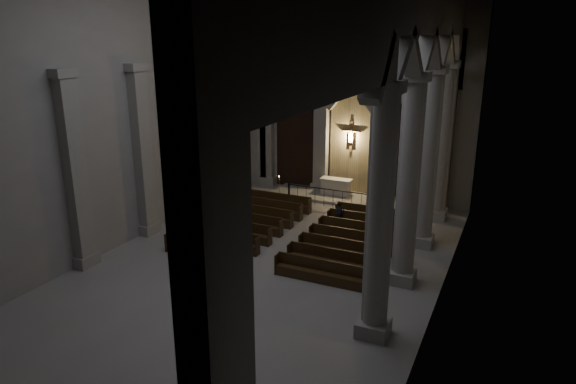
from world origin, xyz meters
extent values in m
plane|color=gray|center=(0.00, 0.00, 0.00)|extent=(24.00, 24.00, 0.00)
cube|color=gray|center=(0.00, 12.00, 6.00)|extent=(14.00, 0.10, 12.00)
cube|color=gray|center=(-7.00, 0.00, 6.00)|extent=(0.10, 24.00, 12.00)
cube|color=gray|center=(7.00, 0.00, 6.00)|extent=(0.10, 24.00, 12.00)
cube|color=gray|center=(-5.40, 11.50, 3.20)|extent=(0.80, 0.50, 6.40)
cube|color=gray|center=(-5.40, 11.50, 0.25)|extent=(1.05, 0.70, 0.50)
cube|color=gray|center=(-5.40, 11.50, 5.35)|extent=(1.00, 0.65, 0.35)
cube|color=gray|center=(-1.80, 11.50, 3.20)|extent=(0.80, 0.50, 6.40)
cube|color=gray|center=(-1.80, 11.50, 0.25)|extent=(1.05, 0.70, 0.50)
cube|color=gray|center=(-1.80, 11.50, 5.35)|extent=(1.00, 0.65, 0.35)
cube|color=gray|center=(1.80, 11.50, 3.20)|extent=(0.80, 0.50, 6.40)
cube|color=gray|center=(1.80, 11.50, 0.25)|extent=(1.05, 0.70, 0.50)
cube|color=gray|center=(1.80, 11.50, 5.35)|extent=(1.00, 0.65, 0.35)
cube|color=gray|center=(5.40, 11.50, 3.20)|extent=(0.80, 0.50, 6.40)
cube|color=gray|center=(5.40, 11.50, 0.25)|extent=(1.05, 0.70, 0.50)
cube|color=gray|center=(5.40, 11.50, 5.35)|extent=(1.00, 0.65, 0.35)
cube|color=black|center=(-3.60, 11.85, 3.50)|extent=(2.60, 0.15, 7.00)
cube|color=#998862|center=(0.00, 11.85, 3.50)|extent=(2.60, 0.15, 7.00)
cube|color=black|center=(3.60, 11.85, 3.50)|extent=(2.60, 0.15, 7.00)
cube|color=black|center=(0.00, 11.50, 8.00)|extent=(12.00, 0.50, 3.00)
cube|color=gray|center=(-6.20, 11.50, 4.50)|extent=(1.60, 0.50, 9.00)
cube|color=gray|center=(6.20, 11.50, 4.50)|extent=(1.60, 0.50, 9.00)
cube|color=gray|center=(0.00, 11.50, 10.50)|extent=(14.00, 0.50, 3.00)
plane|color=#FFD672|center=(0.00, 11.82, 3.50)|extent=(1.50, 0.00, 1.50)
cube|color=brown|center=(0.00, 11.73, 3.50)|extent=(0.13, 0.08, 1.80)
cube|color=brown|center=(0.00, 11.73, 3.85)|extent=(1.10, 0.08, 0.13)
cube|color=tan|center=(0.00, 11.67, 3.45)|extent=(0.26, 0.10, 0.60)
sphere|color=tan|center=(0.00, 11.67, 3.85)|extent=(0.17, 0.17, 0.17)
cylinder|color=tan|center=(-0.26, 11.67, 3.82)|extent=(0.45, 0.08, 0.08)
cylinder|color=tan|center=(0.26, 11.67, 3.82)|extent=(0.45, 0.08, 0.08)
cube|color=gray|center=(5.50, 9.50, 0.25)|extent=(1.00, 1.00, 0.50)
cylinder|color=gray|center=(5.50, 9.50, 4.00)|extent=(0.70, 0.70, 7.50)
cube|color=gray|center=(5.50, 9.50, 7.85)|extent=(0.95, 0.95, 0.35)
cube|color=gray|center=(5.50, 5.50, 0.25)|extent=(1.00, 1.00, 0.50)
cylinder|color=gray|center=(5.50, 5.50, 4.00)|extent=(0.70, 0.70, 7.50)
cube|color=gray|center=(5.50, 5.50, 7.85)|extent=(0.95, 0.95, 0.35)
cube|color=gray|center=(5.50, 1.50, 0.25)|extent=(1.00, 1.00, 0.50)
cylinder|color=gray|center=(5.50, 1.50, 4.00)|extent=(0.70, 0.70, 7.50)
cube|color=gray|center=(5.50, 1.50, 7.85)|extent=(0.95, 0.95, 0.35)
cube|color=gray|center=(5.50, -2.50, 0.25)|extent=(1.00, 1.00, 0.50)
cylinder|color=gray|center=(5.50, -2.50, 4.00)|extent=(0.70, 0.70, 7.50)
cube|color=gray|center=(5.50, -2.50, 7.85)|extent=(0.95, 0.95, 0.35)
cube|color=gray|center=(5.50, 11.40, 4.60)|extent=(0.55, 1.20, 9.20)
cube|color=gray|center=(5.50, -11.40, 4.60)|extent=(0.55, 1.20, 9.20)
cube|color=gray|center=(-6.75, 9.50, 0.25)|extent=(0.60, 1.00, 0.50)
cube|color=gray|center=(-6.75, 9.50, 4.00)|extent=(0.50, 0.80, 7.50)
cube|color=gray|center=(-6.75, 9.50, 7.85)|extent=(0.60, 1.00, 0.35)
cube|color=gray|center=(-6.75, 5.50, 0.25)|extent=(0.60, 1.00, 0.50)
cube|color=gray|center=(-6.75, 5.50, 4.00)|extent=(0.50, 0.80, 7.50)
cube|color=gray|center=(-6.75, 5.50, 7.85)|extent=(0.60, 1.00, 0.35)
cube|color=gray|center=(-6.75, 1.50, 0.25)|extent=(0.60, 1.00, 0.50)
cube|color=gray|center=(-6.75, 1.50, 4.00)|extent=(0.50, 0.80, 7.50)
cube|color=gray|center=(-6.75, 1.50, 7.85)|extent=(0.60, 1.00, 0.35)
cube|color=gray|center=(-6.75, -2.50, 0.25)|extent=(0.60, 1.00, 0.50)
cube|color=gray|center=(-6.75, -2.50, 4.00)|extent=(0.50, 0.80, 7.50)
cube|color=gray|center=(-6.75, -2.50, 7.85)|extent=(0.60, 1.00, 0.35)
cube|color=gray|center=(0.00, 10.60, 0.07)|extent=(8.50, 2.60, 0.15)
cube|color=beige|center=(-0.54, 10.86, 0.60)|extent=(1.71, 0.66, 0.90)
cube|color=silver|center=(-0.54, 10.86, 1.07)|extent=(1.85, 0.74, 0.04)
cube|color=black|center=(0.00, 8.85, 1.02)|extent=(5.38, 0.05, 0.05)
cube|color=black|center=(-2.69, 8.85, 0.54)|extent=(0.09, 0.09, 1.08)
cube|color=black|center=(2.69, 8.85, 0.54)|extent=(0.09, 0.09, 1.08)
cylinder|color=black|center=(-2.15, 8.85, 0.51)|extent=(0.02, 0.02, 0.99)
cylinder|color=black|center=(-1.61, 8.85, 0.51)|extent=(0.02, 0.02, 0.99)
cylinder|color=black|center=(-1.08, 8.85, 0.51)|extent=(0.02, 0.02, 0.99)
cylinder|color=black|center=(-0.54, 8.85, 0.51)|extent=(0.02, 0.02, 0.99)
cylinder|color=black|center=(0.00, 8.85, 0.51)|extent=(0.02, 0.02, 0.99)
cylinder|color=black|center=(0.54, 8.85, 0.51)|extent=(0.02, 0.02, 0.99)
cylinder|color=black|center=(1.08, 8.85, 0.51)|extent=(0.02, 0.02, 0.99)
cylinder|color=black|center=(1.61, 8.85, 0.51)|extent=(0.02, 0.02, 0.99)
cylinder|color=black|center=(2.15, 8.85, 0.51)|extent=(0.02, 0.02, 0.99)
cylinder|color=olive|center=(-3.45, 9.14, 0.02)|extent=(0.23, 0.23, 0.05)
cylinder|color=olive|center=(-3.45, 9.14, 0.57)|extent=(0.03, 0.03, 1.09)
cylinder|color=olive|center=(-3.45, 9.14, 1.12)|extent=(0.11, 0.11, 0.02)
cylinder|color=beige|center=(-3.45, 9.14, 1.22)|extent=(0.05, 0.05, 0.19)
sphere|color=#FFC259|center=(-3.45, 9.14, 1.33)|extent=(0.04, 0.04, 0.04)
cylinder|color=olive|center=(2.71, 9.36, 0.03)|extent=(0.27, 0.27, 0.06)
cylinder|color=olive|center=(2.71, 9.36, 0.68)|extent=(0.04, 0.04, 1.30)
cylinder|color=olive|center=(2.71, 9.36, 1.33)|extent=(0.14, 0.14, 0.02)
cylinder|color=beige|center=(2.71, 9.36, 1.45)|extent=(0.05, 0.05, 0.23)
sphere|color=#FFC259|center=(2.71, 9.36, 1.59)|extent=(0.05, 0.05, 0.05)
cube|color=black|center=(-2.70, 7.33, 0.21)|extent=(3.88, 0.37, 0.42)
cube|color=black|center=(-2.70, 7.51, 0.65)|extent=(3.88, 0.06, 0.46)
cube|color=black|center=(-4.64, 7.33, 0.42)|extent=(0.06, 0.42, 0.83)
cube|color=black|center=(-0.76, 7.33, 0.42)|extent=(0.06, 0.42, 0.83)
cube|color=black|center=(2.70, 7.33, 0.21)|extent=(3.88, 0.37, 0.42)
cube|color=black|center=(2.70, 7.51, 0.65)|extent=(3.88, 0.06, 0.46)
cube|color=black|center=(0.76, 7.33, 0.42)|extent=(0.06, 0.42, 0.83)
cube|color=black|center=(4.64, 7.33, 0.42)|extent=(0.06, 0.42, 0.83)
cube|color=black|center=(-2.70, 6.15, 0.21)|extent=(3.88, 0.37, 0.42)
cube|color=black|center=(-2.70, 6.32, 0.65)|extent=(3.88, 0.06, 0.46)
cube|color=black|center=(-4.64, 6.15, 0.42)|extent=(0.06, 0.42, 0.83)
cube|color=black|center=(-0.76, 6.15, 0.42)|extent=(0.06, 0.42, 0.83)
cube|color=black|center=(2.70, 6.15, 0.21)|extent=(3.88, 0.37, 0.42)
cube|color=black|center=(2.70, 6.32, 0.65)|extent=(3.88, 0.06, 0.46)
cube|color=black|center=(0.76, 6.15, 0.42)|extent=(0.06, 0.42, 0.83)
cube|color=black|center=(4.64, 6.15, 0.42)|extent=(0.06, 0.42, 0.83)
cube|color=black|center=(-2.70, 4.96, 0.21)|extent=(3.88, 0.37, 0.42)
cube|color=black|center=(-2.70, 5.13, 0.65)|extent=(3.88, 0.06, 0.46)
cube|color=black|center=(-4.64, 4.96, 0.42)|extent=(0.06, 0.42, 0.83)
cube|color=black|center=(-0.76, 4.96, 0.42)|extent=(0.06, 0.42, 0.83)
cube|color=black|center=(2.70, 4.96, 0.21)|extent=(3.88, 0.37, 0.42)
cube|color=black|center=(2.70, 5.13, 0.65)|extent=(3.88, 0.06, 0.46)
cube|color=black|center=(0.76, 4.96, 0.42)|extent=(0.06, 0.42, 0.83)
cube|color=black|center=(4.64, 4.96, 0.42)|extent=(0.06, 0.42, 0.83)
cube|color=black|center=(-2.70, 3.77, 0.21)|extent=(3.88, 0.37, 0.42)
cube|color=black|center=(-2.70, 3.94, 0.65)|extent=(3.88, 0.06, 0.46)
cube|color=black|center=(-4.64, 3.77, 0.42)|extent=(0.06, 0.42, 0.83)
cube|color=black|center=(-0.76, 3.77, 0.42)|extent=(0.06, 0.42, 0.83)
cube|color=black|center=(2.70, 3.77, 0.21)|extent=(3.88, 0.37, 0.42)
cube|color=black|center=(2.70, 3.94, 0.65)|extent=(3.88, 0.06, 0.46)
cube|color=black|center=(0.76, 3.77, 0.42)|extent=(0.06, 0.42, 0.83)
cube|color=black|center=(4.64, 3.77, 0.42)|extent=(0.06, 0.42, 0.83)
cube|color=black|center=(-2.70, 2.58, 0.21)|extent=(3.88, 0.37, 0.42)
cube|color=black|center=(-2.70, 2.75, 0.65)|extent=(3.88, 0.06, 0.46)
cube|color=black|center=(-4.64, 2.58, 0.42)|extent=(0.06, 0.42, 0.83)
cube|color=black|center=(-0.76, 2.58, 0.42)|extent=(0.06, 0.42, 0.83)
cube|color=black|center=(2.70, 2.58, 0.21)|extent=(3.88, 0.37, 0.42)
cube|color=black|center=(2.70, 2.75, 0.65)|extent=(3.88, 0.06, 0.46)
cube|color=black|center=(0.76, 2.58, 0.42)|extent=(0.06, 0.42, 0.83)
cube|color=black|center=(4.64, 2.58, 0.42)|extent=(0.06, 0.42, 0.83)
cube|color=black|center=(-2.70, 1.39, 0.21)|extent=(3.88, 0.37, 0.42)
cube|color=black|center=(-2.70, 1.57, 0.65)|extent=(3.88, 0.06, 0.46)
cube|color=black|center=(-4.64, 1.39, 0.42)|extent=(0.06, 0.42, 0.83)
cube|color=black|center=(-0.76, 1.39, 0.42)|extent=(0.06, 0.42, 0.83)
cube|color=black|center=(2.70, 1.39, 0.21)|extent=(3.88, 0.37, 0.42)
cube|color=black|center=(2.70, 1.57, 0.65)|extent=(3.88, 0.06, 0.46)
cube|color=black|center=(0.76, 1.39, 0.42)|extent=(0.06, 0.42, 0.83)
cube|color=black|center=(4.64, 1.39, 0.42)|extent=(0.06, 0.42, 0.83)
cube|color=black|center=(-2.70, 0.20, 0.21)|extent=(3.88, 0.37, 0.42)
cube|color=black|center=(-2.70, 0.38, 0.65)|extent=(3.88, 0.06, 0.46)
cube|color=black|center=(-4.64, 0.20, 0.42)|extent=(0.06, 0.42, 0.83)
cube|color=black|center=(-0.76, 0.20, 0.42)|extent=(0.06, 0.42, 0.83)
cube|color=black|center=(2.70, 0.20, 0.21)|extent=(3.88, 0.37, 0.42)
cube|color=black|center=(2.70, 0.38, 0.65)|extent=(3.88, 0.06, 0.46)
cube|color=black|center=(0.76, 0.20, 0.42)|extent=(0.06, 0.42, 0.83)
cube|color=black|center=(4.64, 0.20, 0.42)|extent=(0.06, 0.42, 0.83)
imported|color=black|center=(1.31, 6.22, 0.65)|extent=(0.56, 0.47, 1.31)
camera|label=1|loc=(9.06, -16.71, 9.24)|focal=32.00mm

